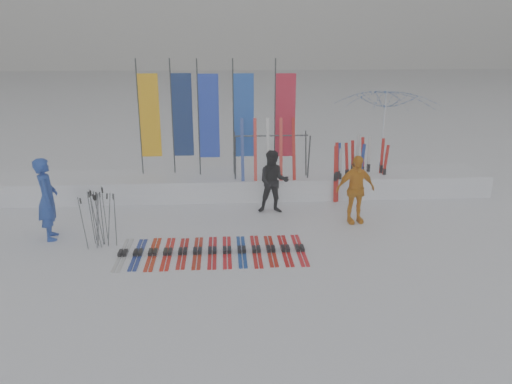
{
  "coord_description": "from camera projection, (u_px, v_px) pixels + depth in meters",
  "views": [
    {
      "loc": [
        -0.53,
        -9.11,
        4.35
      ],
      "look_at": [
        0.2,
        1.6,
        1.0
      ],
      "focal_mm": 35.0,
      "sensor_mm": 36.0,
      "label": 1
    }
  ],
  "objects": [
    {
      "name": "person_black",
      "position": [
        274.0,
        182.0,
        12.7
      ],
      "size": [
        0.83,
        0.67,
        1.62
      ],
      "primitive_type": "imported",
      "rotation": [
        0.0,
        0.0,
        -0.07
      ],
      "color": "black",
      "rests_on": "ground"
    },
    {
      "name": "feather_flags",
      "position": [
        213.0,
        116.0,
        13.82
      ],
      "size": [
        4.34,
        0.29,
        3.2
      ],
      "color": "#383A3F",
      "rests_on": "ground"
    },
    {
      "name": "person_yellow",
      "position": [
        355.0,
        189.0,
        12.0
      ],
      "size": [
        1.03,
        0.57,
        1.67
      ],
      "primitive_type": "imported",
      "rotation": [
        0.0,
        0.0,
        0.17
      ],
      "color": "orange",
      "rests_on": "ground"
    },
    {
      "name": "upright_skis",
      "position": [
        356.0,
        169.0,
        13.98
      ],
      "size": [
        1.61,
        1.04,
        1.7
      ],
      "color": "silver",
      "rests_on": "ground"
    },
    {
      "name": "person_blue",
      "position": [
        47.0,
        199.0,
        10.99
      ],
      "size": [
        0.6,
        0.77,
        1.86
      ],
      "primitive_type": "imported",
      "rotation": [
        0.0,
        0.0,
        1.83
      ],
      "color": "#1B3DA1",
      "rests_on": "ground"
    },
    {
      "name": "tent_canopy",
      "position": [
        384.0,
        133.0,
        15.76
      ],
      "size": [
        3.64,
        3.69,
        2.89
      ],
      "primitive_type": "imported",
      "rotation": [
        0.0,
        0.0,
        0.16
      ],
      "color": "white",
      "rests_on": "ground"
    },
    {
      "name": "ski_rack",
      "position": [
        271.0,
        150.0,
        13.65
      ],
      "size": [
        2.04,
        0.8,
        1.23
      ],
      "color": "#383A3F",
      "rests_on": "ground"
    },
    {
      "name": "pole_cluster",
      "position": [
        99.0,
        219.0,
        10.72
      ],
      "size": [
        0.79,
        0.66,
        1.24
      ],
      "color": "#595B60",
      "rests_on": "ground"
    },
    {
      "name": "ski_row",
      "position": [
        212.0,
        251.0,
        10.5
      ],
      "size": [
        3.89,
        1.7,
        0.07
      ],
      "color": "#B6B9BD",
      "rests_on": "ground"
    },
    {
      "name": "ground",
      "position": [
        251.0,
        263.0,
        10.01
      ],
      "size": [
        120.0,
        120.0,
        0.0
      ],
      "primitive_type": "plane",
      "color": "white",
      "rests_on": "ground"
    },
    {
      "name": "snow_bank",
      "position": [
        242.0,
        184.0,
        14.3
      ],
      "size": [
        14.0,
        1.6,
        0.6
      ],
      "primitive_type": "cube",
      "color": "white",
      "rests_on": "ground"
    }
  ]
}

